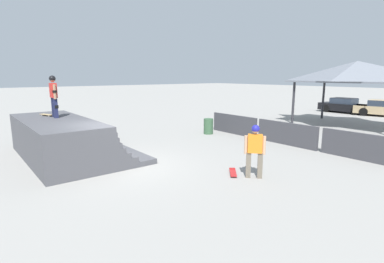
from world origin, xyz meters
TOP-DOWN VIEW (x-y plane):
  - ground_plane at (0.00, 0.00)m, footprint 160.00×160.00m
  - quarter_pipe_ramp at (-2.41, -1.16)m, footprint 5.99×3.80m
  - skater_on_deck at (-3.04, -1.25)m, footprint 0.71×0.25m
  - skateboard_on_deck at (-3.70, -1.40)m, footprint 0.83×0.46m
  - bystander_walking at (3.80, 2.86)m, footprint 0.57×0.53m
  - skateboard_on_ground at (3.12, 2.61)m, footprint 0.77×0.72m
  - barrier_fence at (1.69, 7.63)m, footprint 9.86×0.12m
  - pavilion_shelter at (1.25, 15.33)m, footprint 7.12×4.54m
  - trash_bin at (-2.54, 6.51)m, footprint 0.52×0.52m
  - parked_car_black at (-2.38, 22.06)m, footprint 4.06×1.75m
  - parked_car_tan at (0.56, 22.24)m, footprint 4.25×2.42m

SIDE VIEW (x-z plane):
  - ground_plane at x=0.00m, z-range 0.00..0.00m
  - skateboard_on_ground at x=3.12m, z-range 0.01..0.10m
  - trash_bin at x=-2.54m, z-range 0.00..0.85m
  - barrier_fence at x=1.69m, z-range 0.00..1.05m
  - parked_car_black at x=-2.38m, z-range -0.04..1.24m
  - parked_car_tan at x=0.56m, z-range -0.04..1.24m
  - quarter_pipe_ramp at x=-2.41m, z-range -0.07..1.47m
  - bystander_walking at x=3.80m, z-range 0.15..1.86m
  - skateboard_on_deck at x=-3.70m, z-range 1.56..1.64m
  - skater_on_deck at x=-3.04m, z-range 1.67..3.33m
  - pavilion_shelter at x=1.25m, z-range 1.37..5.44m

